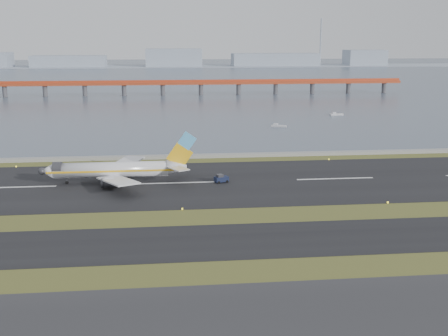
{
  "coord_description": "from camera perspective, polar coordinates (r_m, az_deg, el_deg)",
  "views": [
    {
      "loc": [
        -3.24,
        -105.99,
        35.42
      ],
      "look_at": [
        10.4,
        22.0,
        5.5
      ],
      "focal_mm": 45.0,
      "sensor_mm": 36.0,
      "label": 1
    }
  ],
  "objects": [
    {
      "name": "seawall",
      "position": [
        169.65,
        -4.86,
        1.16
      ],
      "size": [
        1000.0,
        2.5,
        1.0
      ],
      "primitive_type": "cube",
      "color": "gray",
      "rests_on": "ground"
    },
    {
      "name": "ground",
      "position": [
        111.8,
        -4.13,
        -5.42
      ],
      "size": [
        1000.0,
        1000.0,
        0.0
      ],
      "primitive_type": "plane",
      "color": "#3E4C1B",
      "rests_on": "ground"
    },
    {
      "name": "far_shoreline",
      "position": [
        726.78,
        -4.83,
        10.73
      ],
      "size": [
        1400.0,
        80.0,
        60.5
      ],
      "color": "#939FAE",
      "rests_on": "ground"
    },
    {
      "name": "runway_strip",
      "position": [
        140.55,
        -4.57,
        -1.53
      ],
      "size": [
        1000.0,
        45.0,
        0.1
      ],
      "primitive_type": "cube",
      "color": "black",
      "rests_on": "ground"
    },
    {
      "name": "taxiway_strip",
      "position": [
        100.47,
        -3.88,
        -7.56
      ],
      "size": [
        1000.0,
        18.0,
        0.1
      ],
      "primitive_type": "cube",
      "color": "black",
      "rests_on": "ground"
    },
    {
      "name": "red_pier",
      "position": [
        357.85,
        -2.37,
        8.57
      ],
      "size": [
        260.0,
        5.0,
        10.2
      ],
      "color": "#B03D1E",
      "rests_on": "ground"
    },
    {
      "name": "pushback_tug",
      "position": [
        140.27,
        -0.3,
        -1.09
      ],
      "size": [
        3.84,
        2.94,
        2.18
      ],
      "rotation": [
        0.0,
        0.0,
        0.34
      ],
      "color": "#131A34",
      "rests_on": "ground"
    },
    {
      "name": "workboat_far",
      "position": [
        268.99,
        11.31,
        5.37
      ],
      "size": [
        6.48,
        2.9,
        1.52
      ],
      "rotation": [
        0.0,
        0.0,
        0.15
      ],
      "color": "silver",
      "rests_on": "ground"
    },
    {
      "name": "workboat_near",
      "position": [
        229.96,
        5.55,
        4.29
      ],
      "size": [
        6.38,
        4.16,
        1.48
      ],
      "rotation": [
        0.0,
        0.0,
        -0.4
      ],
      "color": "silver",
      "rests_on": "ground"
    },
    {
      "name": "bay_water",
      "position": [
        567.1,
        -5.82,
        9.44
      ],
      "size": [
        1400.0,
        800.0,
        1.3
      ],
      "primitive_type": "cube",
      "color": "#414C5D",
      "rests_on": "ground"
    },
    {
      "name": "airliner",
      "position": [
        141.9,
        -10.77,
        -0.16
      ],
      "size": [
        38.52,
        32.89,
        12.8
      ],
      "color": "white",
      "rests_on": "ground"
    }
  ]
}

